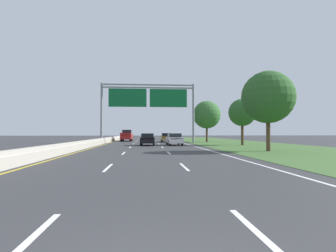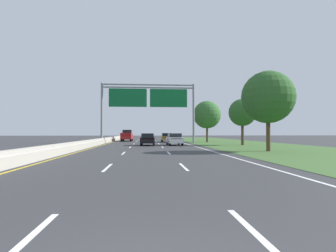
{
  "view_description": "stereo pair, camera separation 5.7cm",
  "coord_description": "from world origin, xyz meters",
  "px_view_note": "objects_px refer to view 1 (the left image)",
  "views": [
    {
      "loc": [
        -0.03,
        -2.81,
        1.69
      ],
      "look_at": [
        2.19,
        24.53,
        2.34
      ],
      "focal_mm": 29.01,
      "sensor_mm": 36.0,
      "label": 1
    },
    {
      "loc": [
        0.03,
        -2.81,
        1.69
      ],
      "look_at": [
        2.19,
        24.53,
        2.34
      ],
      "focal_mm": 29.01,
      "sensor_mm": 36.0,
      "label": 2
    }
  ],
  "objects_px": {
    "car_gold_right_lane_sedan": "(166,137)",
    "roadside_tree_mid": "(242,113)",
    "roadside_tree_far": "(207,115)",
    "overhead_sign_gantry": "(148,101)",
    "pickup_truck_red": "(127,136)",
    "car_white_right_lane_sedan": "(174,139)",
    "car_black_centre_lane_sedan": "(148,139)",
    "roadside_tree_near": "(268,97)"
  },
  "relations": [
    {
      "from": "car_gold_right_lane_sedan",
      "to": "roadside_tree_mid",
      "type": "distance_m",
      "value": 16.63
    },
    {
      "from": "car_gold_right_lane_sedan",
      "to": "roadside_tree_far",
      "type": "relative_size",
      "value": 0.61
    },
    {
      "from": "overhead_sign_gantry",
      "to": "pickup_truck_red",
      "type": "height_order",
      "value": "overhead_sign_gantry"
    },
    {
      "from": "overhead_sign_gantry",
      "to": "roadside_tree_mid",
      "type": "relative_size",
      "value": 2.44
    },
    {
      "from": "overhead_sign_gantry",
      "to": "car_white_right_lane_sedan",
      "type": "height_order",
      "value": "overhead_sign_gantry"
    },
    {
      "from": "car_gold_right_lane_sedan",
      "to": "car_white_right_lane_sedan",
      "type": "bearing_deg",
      "value": -178.57
    },
    {
      "from": "pickup_truck_red",
      "to": "car_gold_right_lane_sedan",
      "type": "xyz_separation_m",
      "value": [
        7.34,
        -4.56,
        -0.26
      ]
    },
    {
      "from": "car_black_centre_lane_sedan",
      "to": "roadside_tree_mid",
      "type": "relative_size",
      "value": 0.72
    },
    {
      "from": "pickup_truck_red",
      "to": "car_black_centre_lane_sedan",
      "type": "distance_m",
      "value": 17.92
    },
    {
      "from": "pickup_truck_red",
      "to": "roadside_tree_mid",
      "type": "xyz_separation_m",
      "value": [
        16.48,
        -18.0,
        3.25
      ]
    },
    {
      "from": "overhead_sign_gantry",
      "to": "car_gold_right_lane_sedan",
      "type": "bearing_deg",
      "value": 57.02
    },
    {
      "from": "car_white_right_lane_sedan",
      "to": "roadside_tree_far",
      "type": "distance_m",
      "value": 14.0
    },
    {
      "from": "roadside_tree_mid",
      "to": "roadside_tree_near",
      "type": "bearing_deg",
      "value": -99.02
    },
    {
      "from": "pickup_truck_red",
      "to": "roadside_tree_far",
      "type": "relative_size",
      "value": 0.75
    },
    {
      "from": "car_black_centre_lane_sedan",
      "to": "car_white_right_lane_sedan",
      "type": "distance_m",
      "value": 3.54
    },
    {
      "from": "car_black_centre_lane_sedan",
      "to": "roadside_tree_near",
      "type": "height_order",
      "value": "roadside_tree_near"
    },
    {
      "from": "roadside_tree_near",
      "to": "car_white_right_lane_sedan",
      "type": "bearing_deg",
      "value": 120.36
    },
    {
      "from": "roadside_tree_mid",
      "to": "pickup_truck_red",
      "type": "bearing_deg",
      "value": 132.48
    },
    {
      "from": "pickup_truck_red",
      "to": "roadside_tree_mid",
      "type": "bearing_deg",
      "value": -136.55
    },
    {
      "from": "car_gold_right_lane_sedan",
      "to": "pickup_truck_red",
      "type": "bearing_deg",
      "value": 58.93
    },
    {
      "from": "overhead_sign_gantry",
      "to": "roadside_tree_mid",
      "type": "height_order",
      "value": "overhead_sign_gantry"
    },
    {
      "from": "roadside_tree_mid",
      "to": "roadside_tree_far",
      "type": "relative_size",
      "value": 0.85
    },
    {
      "from": "car_gold_right_lane_sedan",
      "to": "roadside_tree_near",
      "type": "relative_size",
      "value": 0.61
    },
    {
      "from": "pickup_truck_red",
      "to": "roadside_tree_far",
      "type": "distance_m",
      "value": 16.05
    },
    {
      "from": "overhead_sign_gantry",
      "to": "roadside_tree_near",
      "type": "distance_m",
      "value": 22.71
    },
    {
      "from": "overhead_sign_gantry",
      "to": "pickup_truck_red",
      "type": "bearing_deg",
      "value": 112.95
    },
    {
      "from": "roadside_tree_near",
      "to": "roadside_tree_far",
      "type": "distance_m",
      "value": 23.69
    },
    {
      "from": "car_black_centre_lane_sedan",
      "to": "roadside_tree_near",
      "type": "xyz_separation_m",
      "value": [
        10.7,
        -12.13,
        4.03
      ]
    },
    {
      "from": "overhead_sign_gantry",
      "to": "roadside_tree_mid",
      "type": "bearing_deg",
      "value": -34.07
    },
    {
      "from": "car_gold_right_lane_sedan",
      "to": "roadside_tree_near",
      "type": "xyz_separation_m",
      "value": [
        7.3,
        -25.04,
        4.03
      ]
    },
    {
      "from": "car_black_centre_lane_sedan",
      "to": "roadside_tree_mid",
      "type": "xyz_separation_m",
      "value": [
        12.54,
        -0.52,
        3.51
      ]
    },
    {
      "from": "pickup_truck_red",
      "to": "overhead_sign_gantry",
      "type": "bearing_deg",
      "value": -156.08
    },
    {
      "from": "pickup_truck_red",
      "to": "car_gold_right_lane_sedan",
      "type": "relative_size",
      "value": 1.23
    },
    {
      "from": "roadside_tree_mid",
      "to": "roadside_tree_far",
      "type": "distance_m",
      "value": 12.27
    },
    {
      "from": "overhead_sign_gantry",
      "to": "car_gold_right_lane_sedan",
      "type": "xyz_separation_m",
      "value": [
        3.27,
        5.04,
        -5.99
      ]
    },
    {
      "from": "overhead_sign_gantry",
      "to": "roadside_tree_near",
      "type": "height_order",
      "value": "overhead_sign_gantry"
    },
    {
      "from": "overhead_sign_gantry",
      "to": "roadside_tree_far",
      "type": "bearing_deg",
      "value": 19.57
    },
    {
      "from": "car_white_right_lane_sedan",
      "to": "roadside_tree_far",
      "type": "relative_size",
      "value": 0.61
    },
    {
      "from": "pickup_truck_red",
      "to": "roadside_tree_far",
      "type": "xyz_separation_m",
      "value": [
        14.44,
        -5.91,
        3.74
      ]
    },
    {
      "from": "pickup_truck_red",
      "to": "roadside_tree_near",
      "type": "xyz_separation_m",
      "value": [
        14.64,
        -29.6,
        3.77
      ]
    },
    {
      "from": "roadside_tree_near",
      "to": "roadside_tree_mid",
      "type": "bearing_deg",
      "value": 80.98
    },
    {
      "from": "pickup_truck_red",
      "to": "car_gold_right_lane_sedan",
      "type": "distance_m",
      "value": 8.64
    }
  ]
}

